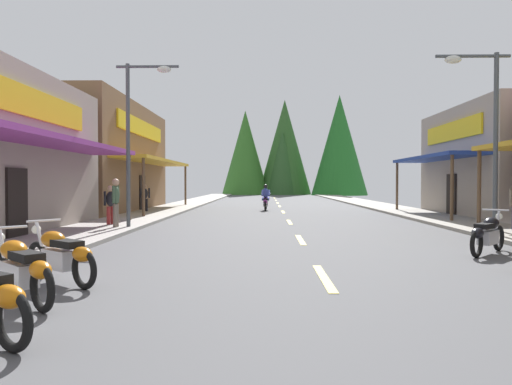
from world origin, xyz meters
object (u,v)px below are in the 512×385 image
Objects in this scene: streetlamp_left at (138,121)px; motorcycle_parked_left_3 at (60,254)px; streetlamp_right at (483,115)px; motorcycle_parked_left_2 at (20,268)px; pedestrian_strolling at (116,200)px; motorcycle_parked_right_3 at (488,234)px; pedestrian_browsing at (145,197)px; rider_cruising_lead at (266,199)px; pedestrian_waiting at (111,203)px.

motorcycle_parked_left_3 is (1.08, -8.93, -3.38)m from streetlamp_left.
motorcycle_parked_left_2 is at bearing -141.71° from streetlamp_right.
streetlamp_left is 11.29m from streetlamp_right.
motorcycle_parked_left_3 is 0.96× the size of pedestrian_strolling.
streetlamp_left is 2.91m from pedestrian_strolling.
streetlamp_right is (11.04, -2.35, -0.17)m from streetlamp_left.
streetlamp_right reaches higher than motorcycle_parked_left_2.
pedestrian_strolling is at bearing 169.67° from streetlamp_right.
streetlamp_right is at bearing 20.29° from motorcycle_parked_right_3.
streetlamp_right is 12.26m from pedestrian_strolling.
pedestrian_browsing is at bearing 102.91° from streetlamp_left.
streetlamp_left is 13.15m from rider_cruising_lead.
streetlamp_left is at bearing -173.73° from pedestrian_browsing.
pedestrian_browsing reaches higher than motorcycle_parked_right_3.
rider_cruising_lead is 13.23m from pedestrian_strolling.
pedestrian_browsing is (-13.09, 11.30, -2.78)m from streetlamp_right.
motorcycle_parked_right_3 is at bearing -109.62° from motorcycle_parked_left_2.
motorcycle_parked_right_3 is (9.69, -5.58, -3.38)m from streetlamp_left.
streetlamp_right is 13.09m from motorcycle_parked_left_2.
motorcycle_parked_left_3 is (-0.00, 1.29, 0.00)m from motorcycle_parked_left_2.
streetlamp_right is 12.36m from motorcycle_parked_left_3.
pedestrian_browsing is 8.17m from pedestrian_waiting.
motorcycle_parked_right_3 is at bearing 153.97° from pedestrian_strolling.
streetlamp_left is at bearing 160.95° from rider_cruising_lead.
rider_cruising_lead is at bearing -112.31° from pedestrian_strolling.
streetlamp_right is at bearing -137.45° from pedestrian_browsing.
motorcycle_parked_left_2 is 1.29m from motorcycle_parked_left_3.
pedestrian_browsing is at bearing 116.05° from rider_cruising_lead.
pedestrian_waiting is (-1.27, 0.82, -2.96)m from streetlamp_left.
pedestrian_browsing is (-3.13, 17.88, 0.43)m from motorcycle_parked_left_3.
pedestrian_waiting is at bearing 165.53° from streetlamp_right.
motorcycle_parked_right_3 is 0.76× the size of rider_cruising_lead.
rider_cruising_lead and pedestrian_waiting have the same top height.
pedestrian_strolling is (-10.44, 5.38, 0.57)m from motorcycle_parked_right_3.
streetlamp_right is at bearing 22.94° from pedestrian_waiting.
pedestrian_strolling is (-1.82, 10.01, 0.57)m from motorcycle_parked_left_2.
streetlamp_right is 3.50× the size of pedestrian_browsing.
rider_cruising_lead is at bearing 69.17° from streetlamp_left.
streetlamp_left reaches higher than motorcycle_parked_left_3.
motorcycle_parked_left_2 is (-8.62, -4.63, 0.00)m from motorcycle_parked_right_3.
pedestrian_strolling reaches higher than motorcycle_parked_left_2.
pedestrian_browsing reaches higher than pedestrian_waiting.
streetlamp_right is 3.36× the size of motorcycle_parked_left_2.
rider_cruising_lead is 1.18× the size of pedestrian_strolling.
pedestrian_strolling reaches higher than pedestrian_waiting.
rider_cruising_lead is at bearing 114.50° from streetlamp_right.
pedestrian_strolling reaches higher than rider_cruising_lead.
motorcycle_parked_left_3 is 0.82× the size of rider_cruising_lead.
motorcycle_parked_left_2 is 0.77× the size of rider_cruising_lead.
pedestrian_waiting is (-5.80, -11.10, 0.25)m from rider_cruising_lead.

